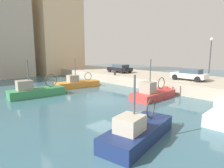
% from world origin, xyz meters
% --- Properties ---
extents(water_surface, '(80.00, 80.00, 0.00)m').
position_xyz_m(water_surface, '(0.00, 0.00, 0.00)').
color(water_surface, '#386070').
rests_on(water_surface, ground).
extents(quay_wall, '(9.00, 56.00, 1.20)m').
position_xyz_m(quay_wall, '(11.50, 0.00, 0.60)').
color(quay_wall, '#ADA08C').
rests_on(quay_wall, ground).
extents(fishing_boat_red, '(5.70, 2.28, 4.66)m').
position_xyz_m(fishing_boat_red, '(4.44, -2.70, 0.12)').
color(fishing_boat_red, '#BC3833').
rests_on(fishing_boat_red, ground).
extents(fishing_boat_orange, '(6.34, 2.72, 4.45)m').
position_xyz_m(fishing_boat_orange, '(2.41, 7.23, 0.11)').
color(fishing_boat_orange, orange).
rests_on(fishing_boat_orange, ground).
extents(fishing_boat_green, '(6.18, 2.33, 4.48)m').
position_xyz_m(fishing_boat_green, '(-3.46, 5.71, 0.14)').
color(fishing_boat_green, '#388951').
rests_on(fishing_boat_green, ground).
extents(fishing_boat_navy, '(5.97, 2.80, 4.17)m').
position_xyz_m(fishing_boat_navy, '(-3.60, -7.34, 0.11)').
color(fishing_boat_navy, navy).
rests_on(fishing_boat_navy, ground).
extents(parked_car_black, '(2.07, 3.97, 1.26)m').
position_xyz_m(parked_car_black, '(10.36, 8.01, 1.86)').
color(parked_car_black, black).
rests_on(parked_car_black, quay_wall).
extents(parked_car_white, '(1.98, 3.84, 1.31)m').
position_xyz_m(parked_car_white, '(10.19, -3.30, 1.88)').
color(parked_car_white, silver).
rests_on(parked_car_white, quay_wall).
extents(mooring_bollard_mid, '(0.28, 0.28, 0.55)m').
position_xyz_m(mooring_bollard_mid, '(7.35, 6.00, 1.48)').
color(mooring_bollard_mid, '#2D2D33').
rests_on(mooring_bollard_mid, quay_wall).
extents(quay_streetlamp, '(0.36, 0.36, 4.83)m').
position_xyz_m(quay_streetlamp, '(13.00, -4.32, 4.45)').
color(quay_streetlamp, '#38383D').
rests_on(quay_streetlamp, quay_wall).
extents(waterfront_building_west, '(8.80, 7.77, 24.00)m').
position_xyz_m(waterfront_building_west, '(8.35, 24.13, 12.02)').
color(waterfront_building_west, beige).
rests_on(waterfront_building_west, ground).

